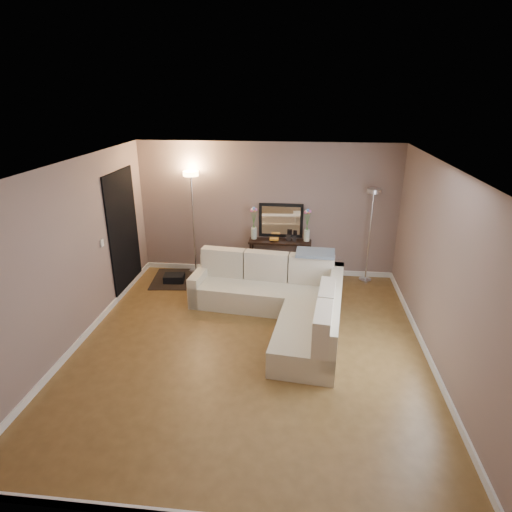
# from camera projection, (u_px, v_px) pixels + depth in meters

# --- Properties ---
(floor) EXTENTS (5.00, 5.50, 0.01)m
(floor) POSITION_uv_depth(u_px,v_px,m) (250.00, 346.00, 6.22)
(floor) COLOR brown
(floor) RESTS_ON ground
(ceiling) EXTENTS (5.00, 5.50, 0.01)m
(ceiling) POSITION_uv_depth(u_px,v_px,m) (249.00, 166.00, 5.27)
(ceiling) COLOR white
(ceiling) RESTS_ON ground
(wall_back) EXTENTS (5.00, 0.02, 2.60)m
(wall_back) POSITION_uv_depth(u_px,v_px,m) (267.00, 210.00, 8.30)
(wall_back) COLOR gray
(wall_back) RESTS_ON ground
(wall_front) EXTENTS (5.00, 0.02, 2.60)m
(wall_front) POSITION_uv_depth(u_px,v_px,m) (204.00, 403.00, 3.19)
(wall_front) COLOR gray
(wall_front) RESTS_ON ground
(wall_left) EXTENTS (0.02, 5.50, 2.60)m
(wall_left) POSITION_uv_depth(u_px,v_px,m) (72.00, 256.00, 6.00)
(wall_left) COLOR gray
(wall_left) RESTS_ON ground
(wall_right) EXTENTS (0.02, 5.50, 2.60)m
(wall_right) POSITION_uv_depth(u_px,v_px,m) (443.00, 272.00, 5.49)
(wall_right) COLOR gray
(wall_right) RESTS_ON ground
(baseboard_back) EXTENTS (5.00, 0.03, 0.10)m
(baseboard_back) POSITION_uv_depth(u_px,v_px,m) (266.00, 270.00, 8.73)
(baseboard_back) COLOR white
(baseboard_back) RESTS_ON ground
(baseboard_left) EXTENTS (0.03, 5.50, 0.10)m
(baseboard_left) POSITION_uv_depth(u_px,v_px,m) (87.00, 333.00, 6.45)
(baseboard_left) COLOR white
(baseboard_left) RESTS_ON ground
(baseboard_right) EXTENTS (0.03, 5.50, 0.10)m
(baseboard_right) POSITION_uv_depth(u_px,v_px,m) (427.00, 354.00, 5.94)
(baseboard_right) COLOR white
(baseboard_right) RESTS_ON ground
(doorway) EXTENTS (0.02, 1.20, 2.20)m
(doorway) POSITION_uv_depth(u_px,v_px,m) (124.00, 232.00, 7.64)
(doorway) COLOR black
(doorway) RESTS_ON ground
(switch_plate) EXTENTS (0.02, 0.08, 0.12)m
(switch_plate) POSITION_uv_depth(u_px,v_px,m) (102.00, 243.00, 6.82)
(switch_plate) COLOR white
(switch_plate) RESTS_ON ground
(sectional_sofa) EXTENTS (2.61, 2.69, 0.89)m
(sectional_sofa) POSITION_uv_depth(u_px,v_px,m) (282.00, 299.00, 6.88)
(sectional_sofa) COLOR beige
(sectional_sofa) RESTS_ON floor
(throw_blanket) EXTENTS (0.66, 0.41, 0.09)m
(throw_blanket) POSITION_uv_depth(u_px,v_px,m) (315.00, 253.00, 7.13)
(throw_blanket) COLOR slate
(throw_blanket) RESTS_ON sectional_sofa
(console_table) EXTENTS (1.22, 0.35, 0.74)m
(console_table) POSITION_uv_depth(u_px,v_px,m) (276.00, 256.00, 8.42)
(console_table) COLOR black
(console_table) RESTS_ON floor
(leaning_mirror) EXTENTS (0.86, 0.06, 0.67)m
(leaning_mirror) POSITION_uv_depth(u_px,v_px,m) (281.00, 220.00, 8.31)
(leaning_mirror) COLOR black
(leaning_mirror) RESTS_ON console_table
(table_decor) EXTENTS (0.51, 0.12, 0.12)m
(table_decor) POSITION_uv_depth(u_px,v_px,m) (280.00, 239.00, 8.25)
(table_decor) COLOR orange
(table_decor) RESTS_ON console_table
(flower_vase_left) EXTENTS (0.14, 0.11, 0.64)m
(flower_vase_left) POSITION_uv_depth(u_px,v_px,m) (254.00, 225.00, 8.25)
(flower_vase_left) COLOR silver
(flower_vase_left) RESTS_ON console_table
(flower_vase_right) EXTENTS (0.14, 0.11, 0.64)m
(flower_vase_right) POSITION_uv_depth(u_px,v_px,m) (307.00, 227.00, 8.13)
(flower_vase_right) COLOR silver
(flower_vase_right) RESTS_ON console_table
(floor_lamp_lit) EXTENTS (0.32, 0.32, 2.06)m
(floor_lamp_lit) POSITION_uv_depth(u_px,v_px,m) (192.00, 202.00, 8.25)
(floor_lamp_lit) COLOR silver
(floor_lamp_lit) RESTS_ON floor
(floor_lamp_unlit) EXTENTS (0.28, 0.28, 1.82)m
(floor_lamp_unlit) POSITION_uv_depth(u_px,v_px,m) (371.00, 217.00, 7.90)
(floor_lamp_unlit) COLOR silver
(floor_lamp_unlit) RESTS_ON floor
(charcoal_rug) EXTENTS (1.44, 1.14, 0.02)m
(charcoal_rug) POSITION_uv_depth(u_px,v_px,m) (188.00, 279.00, 8.40)
(charcoal_rug) COLOR black
(charcoal_rug) RESTS_ON floor
(black_bag) EXTENTS (0.41, 0.31, 0.25)m
(black_bag) POSITION_uv_depth(u_px,v_px,m) (174.00, 281.00, 8.27)
(black_bag) COLOR black
(black_bag) RESTS_ON charcoal_rug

